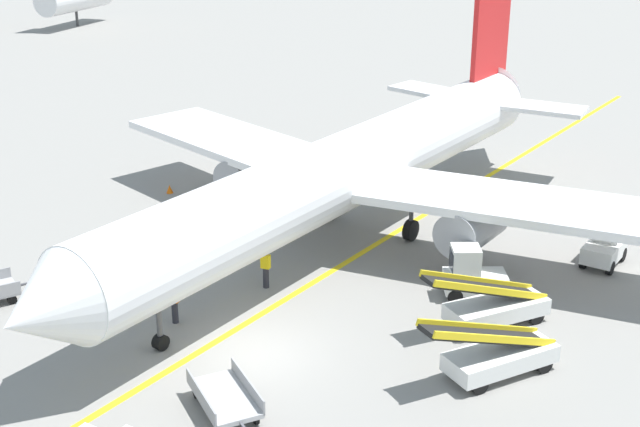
# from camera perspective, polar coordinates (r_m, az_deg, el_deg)

# --- Properties ---
(ground_plane) EXTENTS (300.00, 300.00, 0.00)m
(ground_plane) POSITION_cam_1_polar(r_m,az_deg,el_deg) (30.51, -4.14, -9.14)
(ground_plane) COLOR gray
(taxi_line_yellow) EXTENTS (18.63, 77.94, 0.01)m
(taxi_line_yellow) POSITION_cam_1_polar(r_m,az_deg,el_deg) (34.71, -1.41, -5.10)
(taxi_line_yellow) COLOR yellow
(taxi_line_yellow) RESTS_ON ground
(airliner) EXTENTS (27.95, 34.99, 10.10)m
(airliner) POSITION_cam_1_polar(r_m,az_deg,el_deg) (38.36, 2.16, 3.03)
(airliner) COLOR white
(airliner) RESTS_ON ground
(baggage_tug_near_wing) EXTENTS (2.72, 2.12, 2.10)m
(baggage_tug_near_wing) POSITION_cam_1_polar(r_m,az_deg,el_deg) (34.40, 9.84, -3.98)
(baggage_tug_near_wing) COLOR silver
(baggage_tug_near_wing) RESTS_ON ground
(baggage_tug_by_cargo_door) EXTENTS (1.78, 2.62, 2.10)m
(baggage_tug_by_cargo_door) POSITION_cam_1_polar(r_m,az_deg,el_deg) (38.70, 18.15, -1.84)
(baggage_tug_by_cargo_door) COLOR silver
(baggage_tug_by_cargo_door) RESTS_ON ground
(belt_loader_forward_hold) EXTENTS (4.16, 4.64, 2.59)m
(belt_loader_forward_hold) POSITION_cam_1_polar(r_m,az_deg,el_deg) (29.51, 11.52, -8.94)
(belt_loader_forward_hold) COLOR silver
(belt_loader_forward_hold) RESTS_ON ground
(belt_loader_aft_hold) EXTENTS (4.29, 4.54, 2.59)m
(belt_loader_aft_hold) POSITION_cam_1_polar(r_m,az_deg,el_deg) (32.57, 11.28, -5.88)
(belt_loader_aft_hold) COLOR silver
(belt_loader_aft_hold) RESTS_ON ground
(baggage_cart_empty_trailing) EXTENTS (3.31, 3.14, 0.94)m
(baggage_cart_empty_trailing) POSITION_cam_1_polar(r_m,az_deg,el_deg) (27.46, -6.22, -11.85)
(baggage_cart_empty_trailing) COLOR #A5A5A8
(baggage_cart_empty_trailing) RESTS_ON ground
(ground_crew_marshaller) EXTENTS (0.36, 0.24, 1.70)m
(ground_crew_marshaller) POSITION_cam_1_polar(r_m,az_deg,el_deg) (32.45, -9.49, -5.60)
(ground_crew_marshaller) COLOR #26262D
(ground_crew_marshaller) RESTS_ON ground
(ground_crew_wing_walker) EXTENTS (0.36, 0.24, 1.70)m
(ground_crew_wing_walker) POSITION_cam_1_polar(r_m,az_deg,el_deg) (34.71, -3.56, -3.47)
(ground_crew_wing_walker) COLOR #26262D
(ground_crew_wing_walker) RESTS_ON ground
(safety_cone_nose_left) EXTENTS (0.36, 0.36, 0.44)m
(safety_cone_nose_left) POSITION_cam_1_polar(r_m,az_deg,el_deg) (45.86, -9.78, 1.59)
(safety_cone_nose_left) COLOR orange
(safety_cone_nose_left) RESTS_ON ground
(safety_cone_nose_right) EXTENTS (0.36, 0.36, 0.44)m
(safety_cone_nose_right) POSITION_cam_1_polar(r_m,az_deg,el_deg) (39.44, -11.04, -1.81)
(safety_cone_nose_right) COLOR orange
(safety_cone_nose_right) RESTS_ON ground
(safety_cone_wingtip_left) EXTENTS (0.36, 0.36, 0.44)m
(safety_cone_wingtip_left) POSITION_cam_1_polar(r_m,az_deg,el_deg) (42.90, 7.81, 0.31)
(safety_cone_wingtip_left) COLOR orange
(safety_cone_wingtip_left) RESTS_ON ground
(safety_cone_wingtip_right) EXTENTS (0.36, 0.36, 0.44)m
(safety_cone_wingtip_right) POSITION_cam_1_polar(r_m,az_deg,el_deg) (40.92, -5.73, -0.65)
(safety_cone_wingtip_right) COLOR orange
(safety_cone_wingtip_right) RESTS_ON ground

